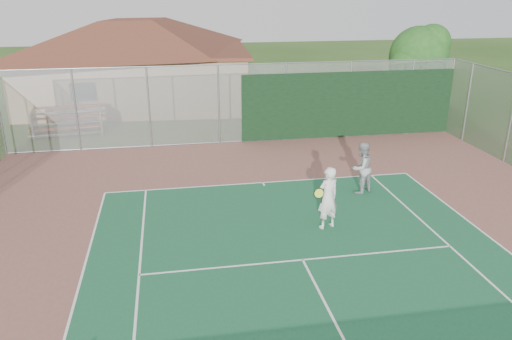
{
  "coord_description": "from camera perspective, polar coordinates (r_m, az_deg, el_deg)",
  "views": [
    {
      "loc": [
        -3.14,
        -4.45,
        6.6
      ],
      "look_at": [
        -0.58,
        10.04,
        1.2
      ],
      "focal_mm": 35.0,
      "sensor_mm": 36.0,
      "label": 1
    }
  ],
  "objects": [
    {
      "name": "side_fence_right",
      "position": [
        21.99,
        27.12,
        5.18
      ],
      "size": [
        0.08,
        9.0,
        3.5
      ],
      "color": "gray",
      "rests_on": "ground"
    },
    {
      "name": "bleachers",
      "position": [
        25.59,
        -20.74,
        5.36
      ],
      "size": [
        3.37,
        2.2,
        1.2
      ],
      "rotation": [
        0.0,
        0.0,
        0.12
      ],
      "color": "#AD4A28",
      "rests_on": "ground"
    },
    {
      "name": "player_white_front",
      "position": [
        14.42,
        8.19,
        -3.22
      ],
      "size": [
        0.92,
        0.68,
        1.86
      ],
      "rotation": [
        0.0,
        0.0,
        3.47
      ],
      "color": "silver",
      "rests_on": "ground"
    },
    {
      "name": "player_grey_back",
      "position": [
        17.13,
        11.94,
        0.18
      ],
      "size": [
        1.07,
        0.99,
        1.76
      ],
      "rotation": [
        0.0,
        0.0,
        3.64
      ],
      "color": "#989A9C",
      "rests_on": "ground"
    },
    {
      "name": "back_fence",
      "position": [
        22.61,
        3.66,
        7.5
      ],
      "size": [
        20.08,
        0.11,
        3.53
      ],
      "color": "gray",
      "rests_on": "ground"
    },
    {
      "name": "tree",
      "position": [
        27.49,
        18.23,
        12.11
      ],
      "size": [
        3.51,
        3.33,
        4.9
      ],
      "color": "#362413",
      "rests_on": "ground"
    },
    {
      "name": "clubhouse",
      "position": [
        30.51,
        -13.52,
        12.76
      ],
      "size": [
        14.07,
        9.88,
        5.83
      ],
      "rotation": [
        0.0,
        0.0,
        -0.07
      ],
      "color": "tan",
      "rests_on": "ground"
    }
  ]
}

